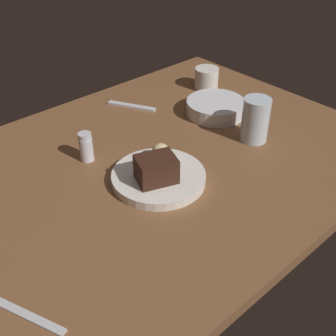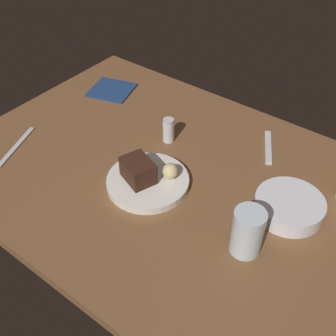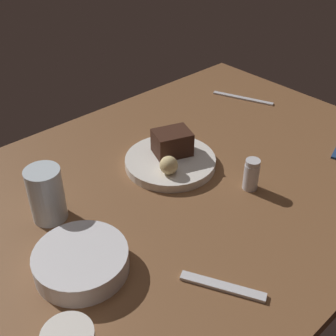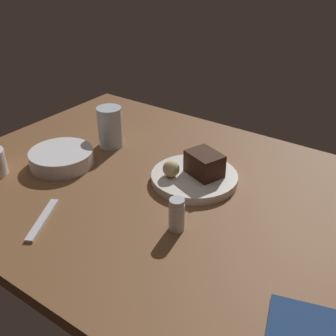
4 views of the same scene
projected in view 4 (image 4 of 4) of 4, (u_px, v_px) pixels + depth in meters
The scene contains 8 objects.
dining_table at pixel (171, 195), 102.88cm from camera, with size 120.00×84.00×3.00cm, color brown.
dessert_plate at pixel (194, 178), 105.26cm from camera, with size 21.75×21.75×2.09cm, color white.
chocolate_cake_slice at pixel (204, 164), 103.35cm from camera, with size 8.64×6.63×5.88cm, color #381E14.
bread_roll at pixel (171, 169), 102.93cm from camera, with size 4.20×4.20×4.20cm, color #DBC184.
salt_shaker at pixel (177, 215), 87.22cm from camera, with size 3.41×3.41×7.49cm.
water_glass at pixel (110, 127), 120.45cm from camera, with size 7.12×7.12×11.76cm, color silver.
side_bowl at pixel (62, 158), 112.26cm from camera, with size 16.99×16.99×4.15cm, color silver.
dessert_spoon at pixel (43, 220), 91.32cm from camera, with size 15.00×1.80×0.70cm, color silver.
Camera 4 is at (-49.06, 70.47, 58.58)cm, focal length 44.78 mm.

